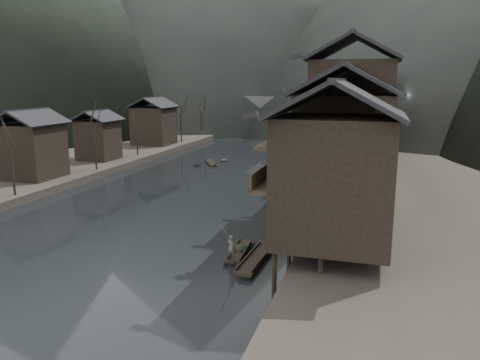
% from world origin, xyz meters
% --- Properties ---
extents(water, '(300.00, 300.00, 0.00)m').
position_xyz_m(water, '(0.00, 0.00, 0.00)').
color(water, black).
rests_on(water, ground).
extents(left_bank, '(40.00, 200.00, 1.20)m').
position_xyz_m(left_bank, '(-35.00, 40.00, 0.60)').
color(left_bank, '#2D2823').
rests_on(left_bank, ground).
extents(stilt_houses, '(9.00, 67.60, 16.65)m').
position_xyz_m(stilt_houses, '(17.28, 19.39, 8.88)').
color(stilt_houses, black).
rests_on(stilt_houses, ground).
extents(left_houses, '(8.10, 53.20, 8.73)m').
position_xyz_m(left_houses, '(-20.50, 20.12, 5.66)').
color(left_houses, black).
rests_on(left_houses, left_bank).
extents(bare_trees, '(3.91, 72.98, 7.81)m').
position_xyz_m(bare_trees, '(-17.00, 24.81, 6.72)').
color(bare_trees, black).
rests_on(bare_trees, left_bank).
extents(moored_sampans, '(2.55, 54.34, 0.47)m').
position_xyz_m(moored_sampans, '(12.21, 19.09, 0.20)').
color(moored_sampans, black).
rests_on(moored_sampans, water).
extents(midriver_boats, '(11.77, 27.14, 0.45)m').
position_xyz_m(midriver_boats, '(-1.16, 41.40, 0.20)').
color(midriver_boats, black).
rests_on(midriver_boats, water).
extents(stone_bridge, '(40.00, 6.00, 9.00)m').
position_xyz_m(stone_bridge, '(-0.00, 72.00, 5.11)').
color(stone_bridge, '#4C4C4F').
rests_on(stone_bridge, ground).
extents(hero_sampan, '(1.27, 4.69, 0.43)m').
position_xyz_m(hero_sampan, '(10.42, -5.16, 0.20)').
color(hero_sampan, black).
rests_on(hero_sampan, water).
extents(cargo_heap, '(1.02, 1.34, 0.61)m').
position_xyz_m(cargo_heap, '(10.44, -4.95, 0.74)').
color(cargo_heap, black).
rests_on(cargo_heap, hero_sampan).
extents(boatman, '(0.75, 0.61, 1.78)m').
position_xyz_m(boatman, '(10.31, -6.79, 1.32)').
color(boatman, '#565658').
rests_on(boatman, hero_sampan).
extents(bamboo_pole, '(1.15, 2.79, 3.68)m').
position_xyz_m(bamboo_pole, '(10.51, -6.79, 4.05)').
color(bamboo_pole, '#8C7A51').
rests_on(bamboo_pole, boatman).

